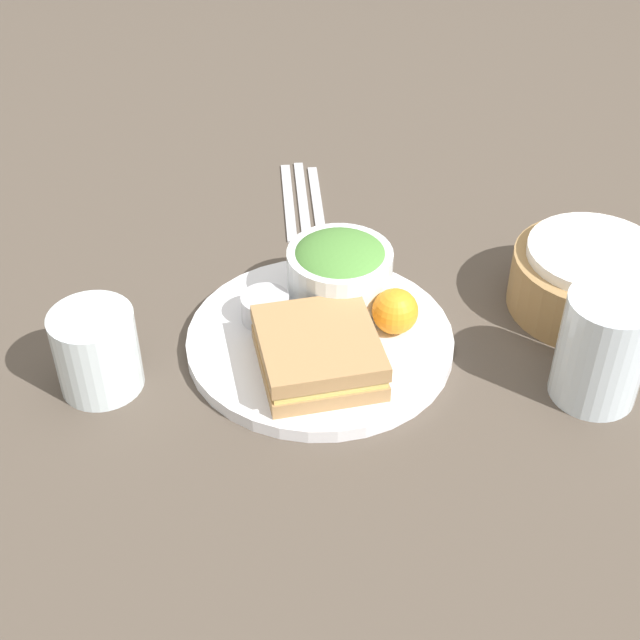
{
  "coord_description": "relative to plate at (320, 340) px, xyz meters",
  "views": [
    {
      "loc": [
        0.66,
        -0.22,
        0.6
      ],
      "look_at": [
        0.0,
        0.0,
        0.03
      ],
      "focal_mm": 50.0,
      "sensor_mm": 36.0,
      "label": 1
    }
  ],
  "objects": [
    {
      "name": "knife",
      "position": [
        -0.28,
        0.07,
        -0.0
      ],
      "size": [
        0.19,
        0.06,
        0.01
      ],
      "primitive_type": "cube",
      "rotation": [
        0.0,
        0.0,
        2.91
      ],
      "color": "#B2B2B7",
      "rests_on": "ground_plane"
    },
    {
      "name": "dressing_cup",
      "position": [
        -0.04,
        -0.05,
        0.02
      ],
      "size": [
        0.05,
        0.05,
        0.03
      ],
      "primitive_type": "cylinder",
      "color": "#B7B7BC",
      "rests_on": "plate"
    },
    {
      "name": "fork",
      "position": [
        -0.28,
        0.05,
        -0.0
      ],
      "size": [
        0.18,
        0.05,
        0.01
      ],
      "primitive_type": "cube",
      "rotation": [
        0.0,
        0.0,
        2.91
      ],
      "color": "#B2B2B7",
      "rests_on": "ground_plane"
    },
    {
      "name": "sandwich",
      "position": [
        0.05,
        -0.02,
        0.03
      ],
      "size": [
        0.13,
        0.12,
        0.04
      ],
      "color": "#A37A4C",
      "rests_on": "plate"
    },
    {
      "name": "salad_bowl",
      "position": [
        -0.05,
        0.04,
        0.04
      ],
      "size": [
        0.11,
        0.11,
        0.07
      ],
      "color": "white",
      "rests_on": "plate"
    },
    {
      "name": "bread_basket",
      "position": [
        0.03,
        0.29,
        0.03
      ],
      "size": [
        0.17,
        0.17,
        0.08
      ],
      "color": "#997547",
      "rests_on": "ground_plane"
    },
    {
      "name": "water_glass",
      "position": [
        -0.01,
        -0.22,
        0.04
      ],
      "size": [
        0.08,
        0.08,
        0.09
      ],
      "primitive_type": "cylinder",
      "color": "silver",
      "rests_on": "ground_plane"
    },
    {
      "name": "spoon",
      "position": [
        -0.27,
        0.08,
        -0.0
      ],
      "size": [
        0.16,
        0.05,
        0.01
      ],
      "primitive_type": "cube",
      "rotation": [
        0.0,
        0.0,
        2.91
      ],
      "color": "#B2B2B7",
      "rests_on": "ground_plane"
    },
    {
      "name": "plate",
      "position": [
        0.0,
        0.0,
        0.0
      ],
      "size": [
        0.27,
        0.27,
        0.01
      ],
      "primitive_type": "cylinder",
      "color": "silver",
      "rests_on": "ground_plane"
    },
    {
      "name": "drink_glass",
      "position": [
        0.15,
        0.23,
        0.05
      ],
      "size": [
        0.08,
        0.08,
        0.11
      ],
      "primitive_type": "cylinder",
      "color": "silver",
      "rests_on": "ground_plane"
    },
    {
      "name": "orange_wedge",
      "position": [
        0.01,
        0.08,
        0.03
      ],
      "size": [
        0.05,
        0.05,
        0.05
      ],
      "primitive_type": "sphere",
      "color": "orange",
      "rests_on": "plate"
    },
    {
      "name": "ground_plane",
      "position": [
        0.0,
        0.0,
        -0.01
      ],
      "size": [
        4.0,
        4.0,
        0.0
      ],
      "primitive_type": "plane",
      "color": "#4C4238"
    }
  ]
}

